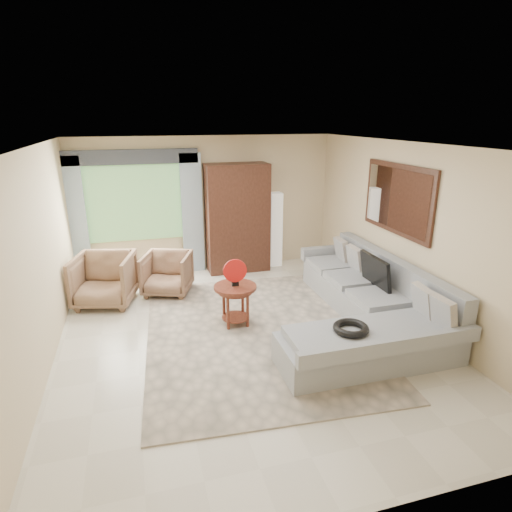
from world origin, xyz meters
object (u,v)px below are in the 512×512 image
object	(u,v)px
coffee_table	(236,304)
armoire	(237,218)
armchair_right	(167,274)
potted_plant	(86,274)
floor_lamp	(275,230)
armchair_left	(104,280)
sectional_sofa	(367,308)
tv_screen	(375,271)

from	to	relation	value
coffee_table	armoire	bearing A→B (deg)	75.55
armchair_right	armoire	xyz separation A→B (m)	(1.46, 0.86, 0.69)
potted_plant	floor_lamp	xyz separation A→B (m)	(3.64, 0.26, 0.50)
armoire	armchair_right	bearing A→B (deg)	-149.60
armchair_left	floor_lamp	size ratio (longest dim) A/B	0.61
armchair_right	sectional_sofa	bearing A→B (deg)	-17.04
coffee_table	floor_lamp	size ratio (longest dim) A/B	0.41
tv_screen	armchair_right	size ratio (longest dim) A/B	0.94
potted_plant	coffee_table	bearing A→B (deg)	-43.79
coffee_table	armoire	distance (m)	2.53
armoire	floor_lamp	world-z (taller)	armoire
armchair_right	floor_lamp	size ratio (longest dim) A/B	0.53
sectional_sofa	coffee_table	distance (m)	1.92
armchair_right	armchair_left	bearing A→B (deg)	-150.17
armoire	floor_lamp	size ratio (longest dim) A/B	1.40
armchair_left	armoire	size ratio (longest dim) A/B	0.44
armchair_left	potted_plant	xyz separation A→B (m)	(-0.37, 0.83, -0.17)
armchair_right	armoire	distance (m)	1.83
potted_plant	sectional_sofa	bearing A→B (deg)	-33.50
armchair_right	floor_lamp	bearing A→B (deg)	42.19
coffee_table	armchair_left	bearing A→B (deg)	144.87
armchair_left	armchair_right	xyz separation A→B (m)	(1.01, 0.17, -0.06)
sectional_sofa	armoire	xyz separation A→B (m)	(-1.23, 2.90, 0.77)
tv_screen	armchair_left	size ratio (longest dim) A/B	0.80
armchair_left	sectional_sofa	bearing A→B (deg)	-12.69
sectional_sofa	armoire	bearing A→B (deg)	113.06
armchair_left	floor_lamp	distance (m)	3.47
armoire	floor_lamp	xyz separation A→B (m)	(0.80, 0.06, -0.30)
tv_screen	armchair_left	distance (m)	4.29
sectional_sofa	tv_screen	bearing A→B (deg)	47.11
coffee_table	armchair_left	size ratio (longest dim) A/B	0.67
sectional_sofa	floor_lamp	bearing A→B (deg)	98.33
coffee_table	armoire	size ratio (longest dim) A/B	0.29
tv_screen	potted_plant	xyz separation A→B (m)	(-4.34, 2.41, -0.47)
sectional_sofa	potted_plant	size ratio (longest dim) A/B	6.99
potted_plant	tv_screen	bearing A→B (deg)	-29.04
armchair_left	floor_lamp	world-z (taller)	floor_lamp
tv_screen	coffee_table	size ratio (longest dim) A/B	1.20
tv_screen	armoire	world-z (taller)	armoire
armchair_left	armoire	world-z (taller)	armoire
floor_lamp	tv_screen	bearing A→B (deg)	-75.31
armchair_left	armoire	bearing A→B (deg)	36.64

